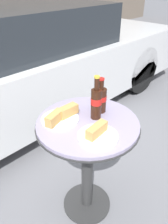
{
  "coord_description": "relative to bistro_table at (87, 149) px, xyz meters",
  "views": [
    {
      "loc": [
        -0.75,
        -0.7,
        1.45
      ],
      "look_at": [
        0.0,
        0.03,
        0.8
      ],
      "focal_mm": 35.0,
      "sensor_mm": 36.0,
      "label": 1
    }
  ],
  "objects": [
    {
      "name": "lunch_plate_far",
      "position": [
        -0.07,
        -0.13,
        0.22
      ],
      "size": [
        0.21,
        0.21,
        0.07
      ],
      "color": "white",
      "rests_on": "bistro_table"
    },
    {
      "name": "cola_bottle_left",
      "position": [
        0.13,
        0.02,
        0.29
      ],
      "size": [
        0.07,
        0.07,
        0.22
      ],
      "color": "#33190F",
      "rests_on": "bistro_table"
    },
    {
      "name": "parked_car",
      "position": [
        0.52,
        1.61,
        0.04
      ],
      "size": [
        4.3,
        1.84,
        1.21
      ],
      "color": "silver",
      "rests_on": "ground_plane"
    },
    {
      "name": "bistro_table",
      "position": [
        0.0,
        0.0,
        0.0
      ],
      "size": [
        0.6,
        0.6,
        0.75
      ],
      "color": "#333333",
      "rests_on": "ground_plane"
    },
    {
      "name": "cola_bottle_right",
      "position": [
        0.06,
        -0.01,
        0.31
      ],
      "size": [
        0.06,
        0.06,
        0.26
      ],
      "color": "#33190F",
      "rests_on": "bistro_table"
    },
    {
      "name": "lunch_plate_near",
      "position": [
        -0.1,
        0.12,
        0.23
      ],
      "size": [
        0.23,
        0.22,
        0.07
      ],
      "color": "white",
      "rests_on": "bistro_table"
    },
    {
      "name": "ground_plane",
      "position": [
        0.0,
        0.0,
        -0.54
      ],
      "size": [
        30.0,
        30.0,
        0.0
      ],
      "primitive_type": "plane",
      "color": "slate"
    }
  ]
}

